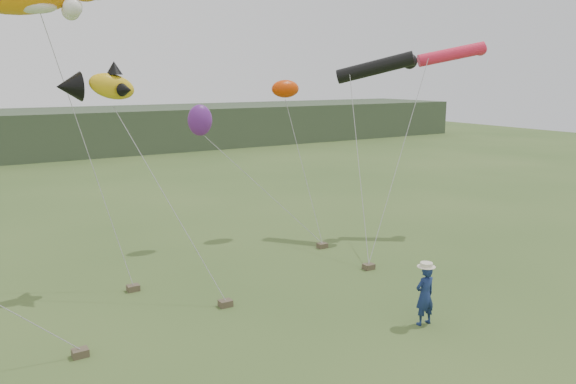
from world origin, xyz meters
The scene contains 7 objects.
ground centered at (0.00, 0.00, 0.00)m, with size 120.00×120.00×0.00m, color #385123.
headland centered at (-3.11, 44.69, 1.92)m, with size 90.00×13.00×4.00m.
festival_attendant centered at (2.00, -0.37, 0.90)m, with size 0.65×0.43×1.80m, color navy.
sandbag_anchors centered at (-1.27, 4.97, 0.10)m, with size 11.12×4.74×0.21m.
fish_kite centered at (-5.02, 7.54, 6.81)m, with size 2.51×1.66×1.36m.
tube_kites centered at (8.70, 7.56, 7.76)m, with size 6.38×3.77×1.87m.
misc_kites centered at (1.53, 10.28, 5.89)m, with size 5.20×0.92×2.26m.
Camera 1 is at (-9.37, -11.31, 7.10)m, focal length 35.00 mm.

